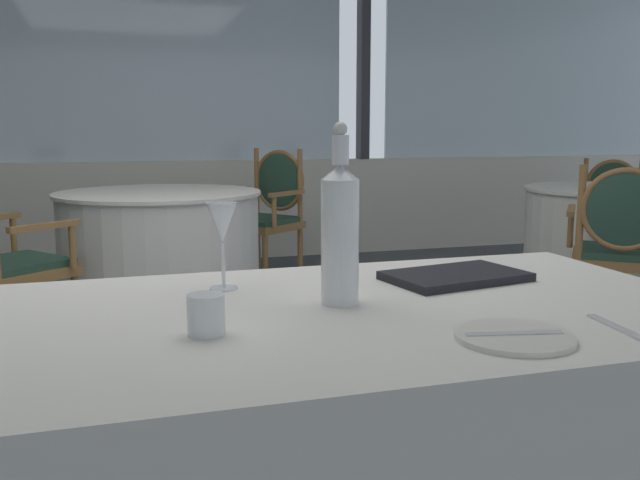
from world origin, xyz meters
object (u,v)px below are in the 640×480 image
Objects in this scene: dining_chair_0_1 at (269,206)px; dining_chair_1_1 at (622,241)px; water_tumbler at (206,314)px; water_bottle at (340,231)px; dining_chair_1_0 at (611,207)px; side_plate at (514,337)px; menu_book at (456,276)px; wine_glass at (222,226)px.

dining_chair_0_1 is 1.04× the size of dining_chair_1_1.
water_bottle is at bearing 25.37° from water_tumbler.
water_bottle is 0.42× the size of dining_chair_1_0.
side_plate is 2.86× the size of water_tumbler.
water_bottle reaches higher than dining_chair_1_0.
water_bottle is at bearing -169.48° from menu_book.
wine_glass is 0.37m from water_tumbler.
dining_chair_1_0 is (3.46, 2.85, -0.37)m from wine_glass.
dining_chair_0_1 reaches higher than water_tumbler.
menu_book is 2.17m from dining_chair_1_1.
wine_glass is 0.61× the size of menu_book.
water_tumbler is 4.78m from dining_chair_1_0.
dining_chair_1_0 reaches higher than menu_book.
water_bottle is 0.40× the size of dining_chair_1_1.
dining_chair_1_0 is (3.25, 3.05, -0.38)m from water_bottle.
dining_chair_1_0 is (2.60, -0.44, -0.04)m from dining_chair_0_1.
water_bottle is at bearing -8.28° from dining_chair_1_0.
dining_chair_1_0 is (3.54, 3.19, -0.26)m from water_tumbler.
menu_book is (0.64, 0.27, -0.03)m from water_tumbler.
side_plate is at bearing -116.43° from menu_book.
dining_chair_1_0 is 1.99m from dining_chair_1_1.
dining_chair_1_1 reaches higher than menu_book.
water_bottle is at bearing 122.41° from side_plate.
dining_chair_1_1 reaches higher than water_tumbler.
dining_chair_1_1 is (2.01, 1.50, -0.35)m from water_bottle.
water_bottle reaches higher than dining_chair_1_1.
wine_glass is at bearing 158.70° from dining_chair_1_1.
dining_chair_1_1 is at bearing 36.67° from water_bottle.
side_plate is at bearing -20.31° from water_tumbler.
water_tumbler is (-0.30, -0.14, -0.12)m from water_bottle.
water_tumbler is at bearing 37.29° from dining_chair_0_1.
dining_chair_0_1 is (0.30, 3.36, -0.19)m from menu_book.
menu_book is at bearing -6.36° from dining_chair_1_0.
water_tumbler is at bearing -9.50° from dining_chair_1_0.
wine_glass is (-0.21, 0.20, -0.01)m from water_bottle.
water_bottle reaches higher than water_tumbler.
side_plate is 0.21× the size of dining_chair_0_1.
water_bottle is 0.39m from menu_book.
dining_chair_0_1 is at bearing 79.57° from water_bottle.
dining_chair_0_1 is at bearing 75.44° from wine_glass.
dining_chair_0_1 is (0.64, 3.49, -0.33)m from water_bottle.
wine_glass is 4.49m from dining_chair_1_0.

